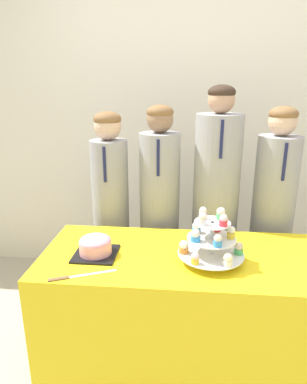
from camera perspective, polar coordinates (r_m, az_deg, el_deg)
wall_back at (r=2.85m, az=7.06°, el=12.58°), size 9.00×0.06×2.70m
table at (r=2.00m, az=6.87°, el=-20.02°), size 1.60×0.64×0.75m
round_cake at (r=1.79m, az=-9.66°, el=-8.77°), size 0.22×0.22×0.11m
cake_knife at (r=1.64m, az=-13.55°, el=-13.63°), size 0.29×0.14×0.01m
cupcake_stand at (r=1.70m, az=9.63°, el=-7.68°), size 0.33×0.33×0.27m
student_0 at (r=2.34m, az=-7.02°, el=-5.03°), size 0.24×0.25×1.43m
student_1 at (r=2.29m, az=1.00°, el=-5.16°), size 0.26×0.26×1.47m
student_2 at (r=2.28m, az=10.13°, el=-4.33°), size 0.29×0.30×1.59m
student_3 at (r=2.36m, az=18.97°, el=-5.57°), size 0.26×0.27×1.47m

